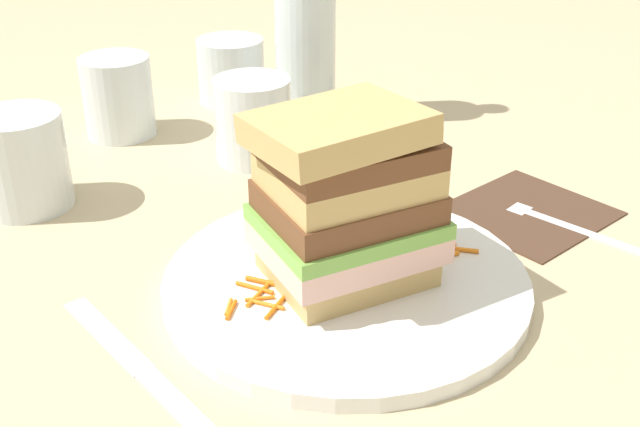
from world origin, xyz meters
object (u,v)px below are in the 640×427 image
fork (551,217)px  knife (146,372)px  empty_tumbler_0 (22,161)px  empty_tumbler_1 (118,96)px  main_plate (346,282)px  empty_tumbler_2 (231,70)px  sandwich (347,199)px  napkin_dark (528,212)px  juice_glass (253,124)px

fork → knife: bearing=172.6°
empty_tumbler_0 → empty_tumbler_1: (0.15, 0.10, -0.00)m
main_plate → knife: main_plate is taller
knife → empty_tumbler_2: 0.51m
sandwich → empty_tumbler_1: 0.39m
main_plate → empty_tumbler_1: bearing=86.9°
main_plate → sandwich: size_ratio=1.95×
sandwich → empty_tumbler_1: (0.02, 0.39, -0.03)m
napkin_dark → empty_tumbler_1: empty_tumbler_1 is taller
knife → empty_tumbler_0: empty_tumbler_0 is taller
juice_glass → empty_tumbler_1: bearing=115.4°
napkin_dark → fork: 0.02m
napkin_dark → empty_tumbler_2: size_ratio=1.63×
main_plate → napkin_dark: bearing=-4.2°
knife → empty_tumbler_1: bearing=63.8°
sandwich → napkin_dark: size_ratio=1.08×
juice_glass → empty_tumbler_2: (0.08, 0.16, -0.00)m
knife → empty_tumbler_2: (0.34, 0.38, 0.04)m
sandwich → empty_tumbler_2: bearing=66.1°
knife → juice_glass: juice_glass is taller
main_plate → juice_glass: (0.09, 0.24, 0.03)m
fork → napkin_dark: bearing=96.8°
fork → empty_tumbler_0: (-0.33, 0.33, 0.04)m
sandwich → main_plate: bearing=0.7°
sandwich → juice_glass: (0.09, 0.24, -0.04)m
napkin_dark → empty_tumbler_1: 0.44m
empty_tumbler_0 → empty_tumbler_1: bearing=34.0°
empty_tumbler_2 → knife: bearing=-131.3°
napkin_dark → sandwich: bearing=175.8°
napkin_dark → empty_tumbler_1: bearing=114.5°
empty_tumbler_0 → main_plate: bearing=-66.7°
empty_tumbler_2 → sandwich: bearing=-113.9°
empty_tumbler_1 → empty_tumbler_2: 0.15m
main_plate → juice_glass: 0.26m
sandwich → napkin_dark: sandwich is taller
main_plate → empty_tumbler_1: 0.39m
napkin_dark → juice_glass: bearing=114.0°
knife → empty_tumbler_1: (0.18, 0.38, 0.04)m
main_plate → empty_tumbler_0: size_ratio=3.15×
juice_glass → empty_tumbler_1: empty_tumbler_1 is taller
fork → empty_tumbler_1: 0.46m
napkin_dark → fork: fork is taller
empty_tumbler_0 → empty_tumbler_2: bearing=19.8°
juice_glass → main_plate: bearing=-110.9°
napkin_dark → fork: size_ratio=0.78×
juice_glass → knife: bearing=-138.2°
sandwich → empty_tumbler_0: sandwich is taller
main_plate → empty_tumbler_0: bearing=113.3°
fork → empty_tumbler_1: size_ratio=1.95×
empty_tumbler_1 → fork: bearing=-66.3°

